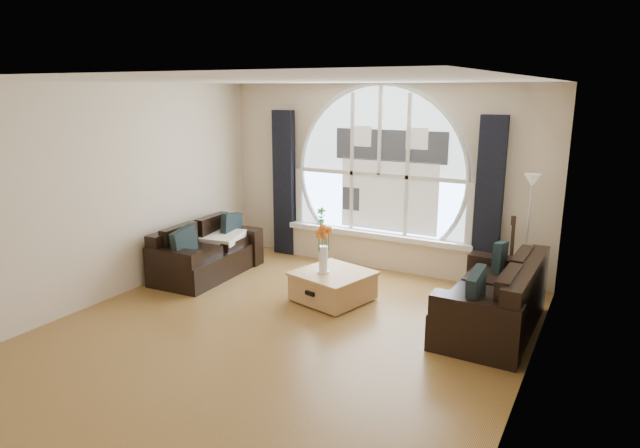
{
  "coord_description": "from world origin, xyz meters",
  "views": [
    {
      "loc": [
        3.06,
        -4.69,
        2.62
      ],
      "look_at": [
        0.0,
        0.9,
        1.05
      ],
      "focal_mm": 30.89,
      "sensor_mm": 36.0,
      "label": 1
    }
  ],
  "objects": [
    {
      "name": "wall_left",
      "position": [
        -2.5,
        0.0,
        1.35
      ],
      "size": [
        0.01,
        5.5,
        2.7
      ],
      "primitive_type": "cube",
      "color": "beige",
      "rests_on": "ground"
    },
    {
      "name": "arched_window",
      "position": [
        0.0,
        2.72,
        1.62
      ],
      "size": [
        2.6,
        0.06,
        2.15
      ],
      "primitive_type": "cube",
      "color": "silver",
      "rests_on": "wall_back"
    },
    {
      "name": "throw_blanket",
      "position": [
        -1.96,
        1.46,
        0.5
      ],
      "size": [
        0.63,
        0.63,
        0.1
      ],
      "primitive_type": "cube",
      "rotation": [
        0.0,
        0.0,
        0.16
      ],
      "color": "silver",
      "rests_on": "sofa_left"
    },
    {
      "name": "window_frame",
      "position": [
        0.0,
        2.69,
        1.62
      ],
      "size": [
        2.76,
        0.08,
        2.15
      ],
      "primitive_type": "cube",
      "color": "white",
      "rests_on": "wall_back"
    },
    {
      "name": "sofa_left",
      "position": [
        -2.0,
        1.17,
        0.4
      ],
      "size": [
        0.89,
        1.66,
        0.72
      ],
      "primitive_type": "cube",
      "rotation": [
        0.0,
        0.0,
        0.05
      ],
      "color": "black",
      "rests_on": "ground"
    },
    {
      "name": "potted_plant",
      "position": [
        -0.94,
        2.65,
        0.69
      ],
      "size": [
        0.16,
        0.11,
        0.28
      ],
      "primitive_type": "imported",
      "rotation": [
        0.0,
        0.0,
        0.1
      ],
      "color": "#1E6023",
      "rests_on": "window_sill"
    },
    {
      "name": "neighbor_house",
      "position": [
        0.15,
        2.71,
        1.5
      ],
      "size": [
        1.7,
        0.02,
        1.5
      ],
      "primitive_type": "cube",
      "color": "silver",
      "rests_on": "wall_back"
    },
    {
      "name": "curtain_left",
      "position": [
        -1.6,
        2.63,
        1.15
      ],
      "size": [
        0.35,
        0.12,
        2.3
      ],
      "primitive_type": "cube",
      "color": "black",
      "rests_on": "ground"
    },
    {
      "name": "attic_slope",
      "position": [
        2.2,
        0.0,
        2.35
      ],
      "size": [
        0.92,
        5.5,
        0.72
      ],
      "primitive_type": "cube",
      "color": "silver",
      "rests_on": "ground"
    },
    {
      "name": "coffee_chest",
      "position": [
        0.05,
        1.15,
        0.21
      ],
      "size": [
        1.04,
        1.04,
        0.42
      ],
      "primitive_type": "cube",
      "rotation": [
        0.0,
        0.0,
        -0.25
      ],
      "color": "tan",
      "rests_on": "ground"
    },
    {
      "name": "vase_flowers",
      "position": [
        -0.05,
        1.07,
        0.77
      ],
      "size": [
        0.24,
        0.24,
        0.7
      ],
      "primitive_type": "cube",
      "color": "white",
      "rests_on": "coffee_chest"
    },
    {
      "name": "curtain_right",
      "position": [
        1.6,
        2.63,
        1.15
      ],
      "size": [
        0.35,
        0.12,
        2.3
      ],
      "primitive_type": "cube",
      "color": "black",
      "rests_on": "ground"
    },
    {
      "name": "guitar",
      "position": [
        1.96,
        2.52,
        0.53
      ],
      "size": [
        0.4,
        0.31,
        1.06
      ],
      "primitive_type": "cube",
      "rotation": [
        0.0,
        0.0,
        0.21
      ],
      "color": "brown",
      "rests_on": "ground"
    },
    {
      "name": "wall_front",
      "position": [
        0.0,
        -2.75,
        1.35
      ],
      "size": [
        5.0,
        0.01,
        2.7
      ],
      "primitive_type": "cube",
      "color": "beige",
      "rests_on": "ground"
    },
    {
      "name": "window_sill",
      "position": [
        0.0,
        2.65,
        0.51
      ],
      "size": [
        2.9,
        0.22,
        0.08
      ],
      "primitive_type": "cube",
      "color": "white",
      "rests_on": "wall_back"
    },
    {
      "name": "floor_lamp",
      "position": [
        2.14,
        2.47,
        0.8
      ],
      "size": [
        0.24,
        0.24,
        1.6
      ],
      "primitive_type": "cube",
      "color": "#B2B2B2",
      "rests_on": "ground"
    },
    {
      "name": "ground",
      "position": [
        0.0,
        0.0,
        0.0
      ],
      "size": [
        5.0,
        5.5,
        0.01
      ],
      "primitive_type": "cube",
      "color": "brown",
      "rests_on": "ground"
    },
    {
      "name": "wall_right",
      "position": [
        2.5,
        0.0,
        1.35
      ],
      "size": [
        0.01,
        5.5,
        2.7
      ],
      "primitive_type": "cube",
      "color": "beige",
      "rests_on": "ground"
    },
    {
      "name": "wall_back",
      "position": [
        0.0,
        2.75,
        1.35
      ],
      "size": [
        5.0,
        0.01,
        2.7
      ],
      "primitive_type": "cube",
      "color": "beige",
      "rests_on": "ground"
    },
    {
      "name": "ceiling",
      "position": [
        0.0,
        0.0,
        2.7
      ],
      "size": [
        5.0,
        5.5,
        0.01
      ],
      "primitive_type": "cube",
      "color": "silver",
      "rests_on": "ground"
    },
    {
      "name": "sofa_right",
      "position": [
        1.98,
        1.25,
        0.4
      ],
      "size": [
        0.94,
        1.81,
        0.8
      ],
      "primitive_type": "cube",
      "rotation": [
        0.0,
        0.0,
        -0.02
      ],
      "color": "black",
      "rests_on": "ground"
    }
  ]
}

